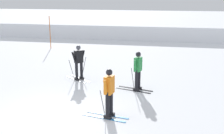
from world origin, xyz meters
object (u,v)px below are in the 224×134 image
Objects in this scene: skier_black at (79,62)px; skier_orange at (109,92)px; skier_green at (138,70)px; trail_marker_pole at (50,32)px.

skier_black and skier_orange have the same top height.
skier_orange is at bearing -102.48° from skier_green.
skier_green is 1.00× the size of skier_black.
skier_green is 11.12m from trail_marker_pole.
skier_green is at bearing -18.11° from skier_black.
trail_marker_pole is (-6.83, 11.16, 0.31)m from skier_orange.
skier_orange is at bearing -59.58° from skier_black.
skier_green and skier_orange have the same top height.
skier_black is (-2.94, 0.96, 0.00)m from skier_green.
skier_orange is (-0.65, -2.93, 0.00)m from skier_green.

